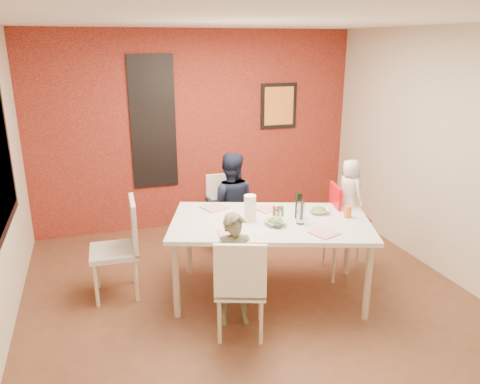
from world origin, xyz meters
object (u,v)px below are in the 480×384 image
object	(u,v)px
chair_left	(123,243)
child_near	(235,270)
child_far	(230,205)
dining_table	(270,227)
chair_far	(225,208)
paper_towel_roll	(250,208)
high_chair	(345,221)
chair_near	(241,284)
wine_bottle	(299,206)
toddler	(350,192)

from	to	relation	value
chair_left	child_near	bearing A→B (deg)	49.36
child_far	child_near	bearing A→B (deg)	94.31
child_far	chair_left	bearing A→B (deg)	42.77
dining_table	chair_far	distance (m)	1.31
dining_table	child_far	bearing A→B (deg)	95.92
dining_table	paper_towel_roll	world-z (taller)	paper_towel_roll
chair_left	high_chair	world-z (taller)	high_chair
child_near	chair_near	bearing A→B (deg)	-89.22
child_far	wine_bottle	bearing A→B (deg)	129.87
paper_towel_roll	chair_left	bearing A→B (deg)	160.97
chair_near	toddler	bearing A→B (deg)	-132.54
paper_towel_roll	chair_far	bearing A→B (deg)	85.40
chair_left	child_near	xyz separation A→B (m)	(0.93, -0.87, -0.03)
dining_table	chair_left	bearing A→B (deg)	161.80
chair_far	child_near	bearing A→B (deg)	-98.82
chair_far	wine_bottle	world-z (taller)	wine_bottle
chair_left	high_chair	bearing A→B (deg)	84.96
chair_near	chair_left	world-z (taller)	chair_left
chair_left	child_far	xyz separation A→B (m)	(1.32, 0.57, 0.07)
chair_far	wine_bottle	bearing A→B (deg)	-69.00
child_far	wine_bottle	size ratio (longest dim) A/B	4.89
child_far	toddler	bearing A→B (deg)	160.01
chair_far	chair_near	bearing A→B (deg)	-98.05
child_near	paper_towel_roll	distance (m)	0.67
child_far	wine_bottle	world-z (taller)	child_far
dining_table	high_chair	world-z (taller)	high_chair
chair_left	high_chair	xyz separation A→B (m)	(2.37, -0.30, 0.06)
child_far	high_chair	bearing A→B (deg)	159.61
chair_left	paper_towel_roll	distance (m)	1.35
child_near	child_far	distance (m)	1.49
wine_bottle	chair_far	bearing A→B (deg)	106.72
chair_left	paper_towel_roll	xyz separation A→B (m)	(1.22, -0.42, 0.38)
chair_far	toddler	size ratio (longest dim) A/B	1.32
dining_table	high_chair	bearing A→B (deg)	9.90
high_chair	child_near	xyz separation A→B (m)	(-1.44, -0.56, -0.09)
high_chair	chair_far	bearing A→B (deg)	55.47
chair_near	chair_far	distance (m)	1.97
child_near	wine_bottle	bearing A→B (deg)	33.05
dining_table	child_near	xyz separation A→B (m)	(-0.49, -0.40, -0.20)
high_chair	toddler	distance (m)	0.35
wine_bottle	paper_towel_roll	distance (m)	0.50
child_far	toddler	world-z (taller)	toddler
child_near	child_far	size ratio (longest dim) A/B	0.84
child_near	child_far	bearing A→B (deg)	82.56
child_far	dining_table	bearing A→B (deg)	115.22
chair_far	child_far	xyz separation A→B (m)	(-0.01, -0.24, 0.12)
chair_far	child_near	xyz separation A→B (m)	(-0.39, -1.68, 0.02)
chair_far	high_chair	distance (m)	1.54
toddler	child_far	bearing A→B (deg)	39.11
toddler	wine_bottle	world-z (taller)	toddler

